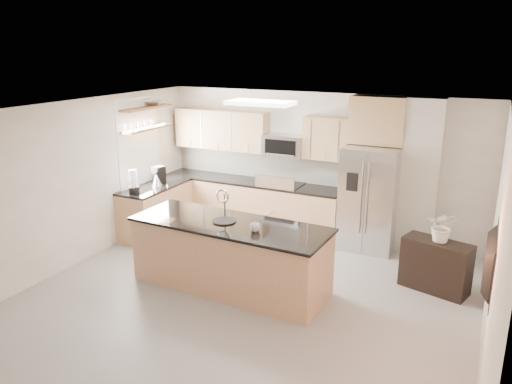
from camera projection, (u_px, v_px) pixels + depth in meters
The scene contains 27 objects.
floor at pixel (236, 308), 6.69m from camera, with size 6.50×6.50×0.00m, color gray.
ceiling at pixel (233, 114), 5.96m from camera, with size 6.00×6.50×0.02m, color white.
wall_back at pixel (319, 164), 9.13m from camera, with size 6.00×0.02×2.60m, color silver.
wall_front at pixel (17, 354), 3.52m from camera, with size 6.00×0.02×2.60m, color silver.
wall_left at pixel (61, 188), 7.59m from camera, with size 0.02×6.50×2.60m, color silver.
wall_right at pixel (494, 260), 5.07m from camera, with size 0.02×6.50×2.60m, color silver.
back_counter at pixel (251, 203), 9.60m from camera, with size 3.55×0.66×1.44m.
left_counter at pixel (156, 209), 9.28m from camera, with size 0.66×1.50×0.92m.
range at pixel (281, 208), 9.33m from camera, with size 0.76×0.64×1.14m.
upper_cabinets at pixel (251, 132), 9.39m from camera, with size 3.50×0.33×0.75m.
microwave at pixel (284, 146), 9.11m from camera, with size 0.76×0.40×0.40m.
refrigerator at pixel (370, 198), 8.48m from camera, with size 0.92×0.78×1.78m.
partition_column at pixel (420, 177), 8.24m from camera, with size 0.60×0.30×2.60m, color beige.
window at pixel (138, 145), 9.07m from camera, with size 0.04×1.15×1.65m.
shelf_lower at pixel (146, 128), 9.02m from camera, with size 0.30×1.20×0.04m, color brown.
shelf_upper at pixel (145, 108), 8.92m from camera, with size 0.30×1.20×0.04m, color brown.
ceiling_fixture at pixel (260, 103), 7.52m from camera, with size 1.00×0.50×0.06m, color white.
island at pixel (230, 255), 7.17m from camera, with size 2.90×1.14×1.41m.
credenza at pixel (436, 266), 7.11m from camera, with size 0.94×0.39×0.75m, color black.
cup at pixel (255, 227), 6.70m from camera, with size 0.14×0.14×0.11m, color white.
platter at pixel (224, 221), 7.08m from camera, with size 0.34×0.34×0.02m, color black.
blender at pixel (134, 183), 8.61m from camera, with size 0.18×0.18×0.42m.
kettle at pixel (157, 180), 9.11m from camera, with size 0.20×0.20×0.25m.
coffee_maker at pixel (159, 175), 9.27m from camera, with size 0.22×0.24×0.32m.
bowl at pixel (154, 103), 9.12m from camera, with size 0.40×0.40×0.10m, color #BBBBBD.
flower_vase at pixel (444, 219), 6.90m from camera, with size 0.62×0.54×0.68m, color white.
television at pixel (484, 261), 4.92m from camera, with size 1.08×0.14×0.62m, color black.
Camera 1 is at (2.86, -5.26, 3.39)m, focal length 35.00 mm.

